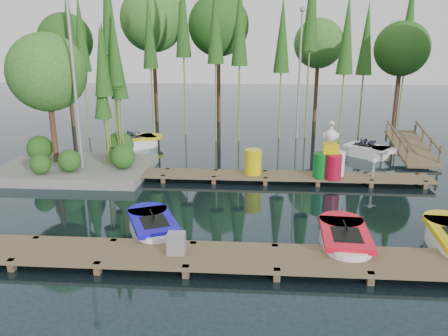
# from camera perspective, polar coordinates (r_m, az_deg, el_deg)

# --- Properties ---
(ground_plane) EXTENTS (90.00, 90.00, 0.00)m
(ground_plane) POSITION_cam_1_polar(r_m,az_deg,el_deg) (15.36, -2.00, -4.42)
(ground_plane) COLOR #1B2C33
(near_dock) EXTENTS (18.00, 1.50, 0.50)m
(near_dock) POSITION_cam_1_polar(r_m,az_deg,el_deg) (11.18, -4.51, -11.38)
(near_dock) COLOR brown
(near_dock) RESTS_ON ground
(far_dock) EXTENTS (15.00, 1.20, 0.50)m
(far_dock) POSITION_cam_1_polar(r_m,az_deg,el_deg) (17.58, 2.10, -0.95)
(far_dock) COLOR brown
(far_dock) RESTS_ON ground
(island) EXTENTS (6.20, 4.20, 6.75)m
(island) POSITION_cam_1_polar(r_m,az_deg,el_deg) (19.40, -20.06, 8.63)
(island) COLOR slate
(island) RESTS_ON ground
(tree_screen) EXTENTS (34.42, 18.53, 10.31)m
(tree_screen) POSITION_cam_1_polar(r_m,az_deg,el_deg) (25.17, -4.30, 17.74)
(tree_screen) COLOR #48311F
(tree_screen) RESTS_ON ground
(lamp_island) EXTENTS (0.30, 0.30, 7.25)m
(lamp_island) POSITION_cam_1_polar(r_m,az_deg,el_deg) (18.26, -19.06, 11.72)
(lamp_island) COLOR gray
(lamp_island) RESTS_ON ground
(lamp_rear) EXTENTS (0.30, 0.30, 7.25)m
(lamp_rear) POSITION_cam_1_polar(r_m,az_deg,el_deg) (25.44, 9.89, 13.35)
(lamp_rear) COLOR gray
(lamp_rear) RESTS_ON ground
(ramp) EXTENTS (1.50, 3.94, 1.49)m
(ramp) POSITION_cam_1_polar(r_m,az_deg,el_deg) (22.60, 23.25, 2.53)
(ramp) COLOR brown
(ramp) RESTS_ON ground
(boat_blue) EXTENTS (2.12, 2.84, 0.87)m
(boat_blue) POSITION_cam_1_polar(r_m,az_deg,el_deg) (12.83, -9.27, -7.70)
(boat_blue) COLOR white
(boat_blue) RESTS_ON ground
(boat_red) EXTENTS (1.37, 2.77, 0.91)m
(boat_red) POSITION_cam_1_polar(r_m,az_deg,el_deg) (12.27, 15.44, -9.19)
(boat_red) COLOR white
(boat_red) RESTS_ON ground
(boat_yellow_far) EXTENTS (3.02, 2.45, 1.38)m
(boat_yellow_far) POSITION_cam_1_polar(r_m,az_deg,el_deg) (23.64, -11.48, 3.34)
(boat_yellow_far) COLOR white
(boat_yellow_far) RESTS_ON ground
(boat_white_far) EXTENTS (2.74, 2.54, 1.22)m
(boat_white_far) POSITION_cam_1_polar(r_m,az_deg,el_deg) (22.42, 18.29, 2.11)
(boat_white_far) COLOR white
(boat_white_far) RESTS_ON ground
(utility_cabinet) EXTENTS (0.44, 0.37, 0.54)m
(utility_cabinet) POSITION_cam_1_polar(r_m,az_deg,el_deg) (11.09, -6.25, -9.75)
(utility_cabinet) COLOR gray
(utility_cabinet) RESTS_ON near_dock
(yellow_barrel) EXTENTS (0.67, 0.67, 1.00)m
(yellow_barrel) POSITION_cam_1_polar(r_m,az_deg,el_deg) (17.42, 3.83, 0.81)
(yellow_barrel) COLOR #D9BD0B
(yellow_barrel) RESTS_ON far_dock
(drum_cluster) EXTENTS (1.28, 1.17, 2.20)m
(drum_cluster) POSITION_cam_1_polar(r_m,az_deg,el_deg) (17.47, 13.72, 0.92)
(drum_cluster) COLOR #0B6820
(drum_cluster) RESTS_ON far_dock
(seagull_post) EXTENTS (0.45, 0.24, 0.72)m
(seagull_post) POSITION_cam_1_polar(r_m,az_deg,el_deg) (18.03, 18.98, 0.43)
(seagull_post) COLOR gray
(seagull_post) RESTS_ON far_dock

